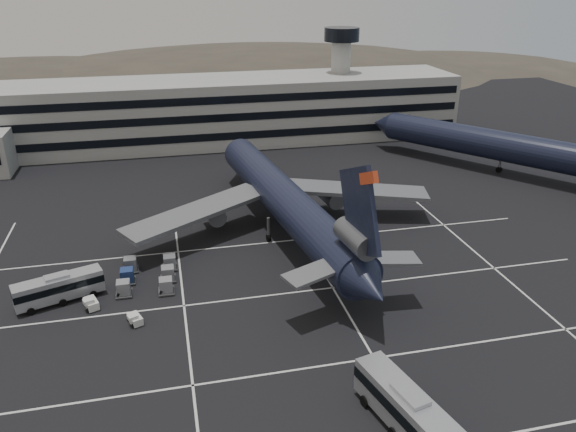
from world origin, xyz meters
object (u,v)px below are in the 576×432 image
at_px(bus_far, 59,287).
at_px(uld_cluster, 148,275).
at_px(bus_near, 408,411).
at_px(tug_a, 91,303).
at_px(trijet_main, 286,201).

xyz_separation_m(bus_far, uld_cluster, (9.98, 2.51, -1.02)).
distance_m(bus_near, tug_a, 37.65).
xyz_separation_m(trijet_main, uld_cluster, (-19.84, -9.59, -4.35)).
height_order(bus_near, tug_a, bus_near).
height_order(trijet_main, bus_near, trijet_main).
bearing_deg(bus_far, tug_a, -141.83).
xyz_separation_m(bus_far, tug_a, (3.66, -2.32, -1.28)).
bearing_deg(tug_a, trijet_main, 8.28).
bearing_deg(bus_near, tug_a, 122.94).
relative_size(trijet_main, bus_near, 4.64).
bearing_deg(bus_far, uld_cluster, -95.35).
bearing_deg(bus_far, trijet_main, -87.38).
xyz_separation_m(trijet_main, bus_far, (-29.82, -12.10, -3.33)).
height_order(trijet_main, tug_a, trijet_main).
distance_m(tug_a, uld_cluster, 7.95).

